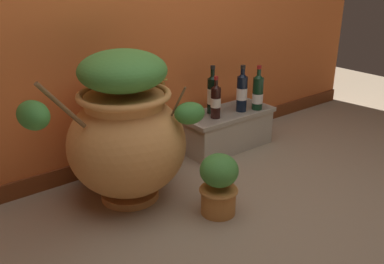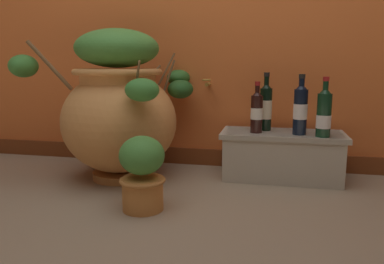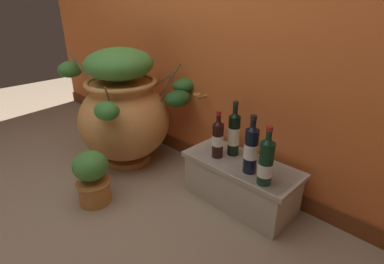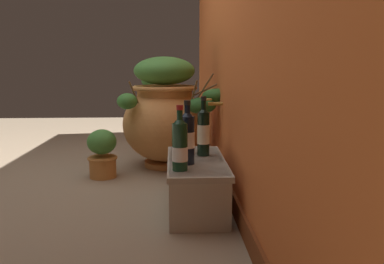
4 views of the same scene
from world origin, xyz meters
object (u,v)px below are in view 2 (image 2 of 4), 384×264
(terracotta_urn, at_px, (121,107))
(wine_bottle_right, at_px, (324,112))
(wine_bottle_left, at_px, (266,106))
(wine_bottle_back, at_px, (257,111))
(wine_bottle_middle, at_px, (300,108))
(potted_shrub, at_px, (142,172))

(terracotta_urn, relative_size, wine_bottle_right, 2.98)
(wine_bottle_left, xyz_separation_m, wine_bottle_back, (-0.05, -0.10, -0.02))
(wine_bottle_left, relative_size, wine_bottle_back, 1.16)
(terracotta_urn, xyz_separation_m, wine_bottle_middle, (1.04, 0.13, 0.01))
(wine_bottle_right, xyz_separation_m, wine_bottle_back, (-0.37, 0.05, -0.01))
(terracotta_urn, height_order, wine_bottle_middle, terracotta_urn)
(wine_bottle_left, distance_m, wine_bottle_back, 0.11)
(potted_shrub, bearing_deg, wine_bottle_back, 50.59)
(terracotta_urn, bearing_deg, wine_bottle_middle, 7.17)
(terracotta_urn, relative_size, wine_bottle_left, 2.82)
(terracotta_urn, distance_m, wine_bottle_left, 0.88)
(wine_bottle_right, height_order, potted_shrub, wine_bottle_right)
(terracotta_urn, xyz_separation_m, wine_bottle_left, (0.85, 0.23, 0.00))
(terracotta_urn, distance_m, wine_bottle_back, 0.81)
(terracotta_urn, xyz_separation_m, wine_bottle_right, (1.17, 0.09, -0.01))
(wine_bottle_back, height_order, potted_shrub, wine_bottle_back)
(wine_bottle_back, bearing_deg, terracotta_urn, -170.11)
(wine_bottle_left, height_order, wine_bottle_right, wine_bottle_left)
(wine_bottle_middle, xyz_separation_m, potted_shrub, (-0.74, -0.60, -0.25))
(wine_bottle_middle, height_order, wine_bottle_right, wine_bottle_middle)
(wine_bottle_right, distance_m, potted_shrub, 1.06)
(terracotta_urn, distance_m, wine_bottle_right, 1.17)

